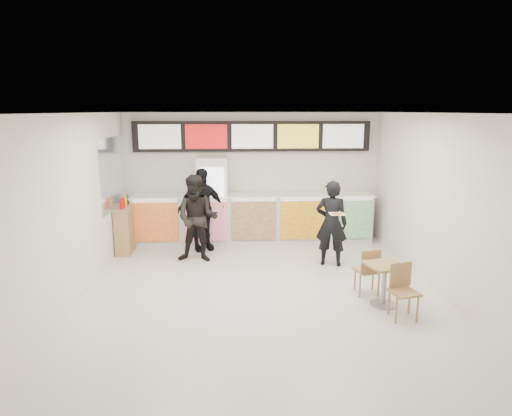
{
  "coord_description": "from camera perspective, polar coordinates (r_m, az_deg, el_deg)",
  "views": [
    {
      "loc": [
        -0.49,
        -7.25,
        3.04
      ],
      "look_at": [
        -0.03,
        1.2,
        1.22
      ],
      "focal_mm": 32.0,
      "sensor_mm": 36.0,
      "label": 1
    }
  ],
  "objects": [
    {
      "name": "wall_right",
      "position": [
        8.2,
        22.18,
        0.37
      ],
      "size": [
        0.0,
        7.0,
        7.0
      ],
      "primitive_type": "plane",
      "rotation": [
        1.57,
        0.0,
        -1.57
      ],
      "color": "silver",
      "rests_on": "floor"
    },
    {
      "name": "wall_back",
      "position": [
        10.87,
        -0.47,
        3.97
      ],
      "size": [
        6.0,
        0.0,
        6.0
      ],
      "primitive_type": "plane",
      "rotation": [
        1.57,
        0.0,
        0.0
      ],
      "color": "silver",
      "rests_on": "floor"
    },
    {
      "name": "mirror_panel",
      "position": [
        10.1,
        -17.42,
        4.22
      ],
      "size": [
        0.01,
        2.0,
        1.5
      ],
      "primitive_type": "cube",
      "color": "#B2B7BF",
      "rests_on": "wall_left"
    },
    {
      "name": "floor",
      "position": [
        7.88,
        0.73,
        -10.58
      ],
      "size": [
        7.0,
        7.0,
        0.0
      ],
      "primitive_type": "plane",
      "color": "beige",
      "rests_on": "ground"
    },
    {
      "name": "customer_mid",
      "position": [
        10.05,
        -6.84,
        -0.19
      ],
      "size": [
        1.16,
        0.82,
        1.82
      ],
      "primitive_type": "imported",
      "rotation": [
        0.0,
        0.0,
        0.4
      ],
      "color": "black",
      "rests_on": "floor"
    },
    {
      "name": "pizza_slice",
      "position": [
        8.63,
        10.11,
        -0.68
      ],
      "size": [
        0.36,
        0.36,
        0.02
      ],
      "color": "beige",
      "rests_on": "customer_main"
    },
    {
      "name": "condiment_ledge",
      "position": [
        10.37,
        -15.98,
        -2.49
      ],
      "size": [
        0.36,
        0.89,
        1.18
      ],
      "color": "tan",
      "rests_on": "floor"
    },
    {
      "name": "wall_left",
      "position": [
        7.83,
        -21.72,
        -0.11
      ],
      "size": [
        0.0,
        7.0,
        7.0
      ],
      "primitive_type": "plane",
      "rotation": [
        1.57,
        0.0,
        1.57
      ],
      "color": "silver",
      "rests_on": "floor"
    },
    {
      "name": "menu_board",
      "position": [
        10.69,
        -0.46,
        8.95
      ],
      "size": [
        5.5,
        0.14,
        0.7
      ],
      "color": "black",
      "rests_on": "wall_back"
    },
    {
      "name": "cafe_table",
      "position": [
        7.54,
        15.78,
        -8.26
      ],
      "size": [
        0.73,
        1.44,
        0.82
      ],
      "rotation": [
        0.0,
        0.0,
        0.26
      ],
      "color": "tan",
      "rests_on": "floor"
    },
    {
      "name": "service_counter",
      "position": [
        10.65,
        -0.36,
        -1.29
      ],
      "size": [
        5.56,
        0.77,
        1.14
      ],
      "color": "silver",
      "rests_on": "floor"
    },
    {
      "name": "customer_left",
      "position": [
        9.3,
        -7.34,
        -1.34
      ],
      "size": [
        0.95,
        0.78,
        1.78
      ],
      "primitive_type": "imported",
      "rotation": [
        0.0,
        0.0,
        -0.13
      ],
      "color": "black",
      "rests_on": "floor"
    },
    {
      "name": "ceiling",
      "position": [
        7.27,
        0.8,
        11.79
      ],
      "size": [
        7.0,
        7.0,
        0.0
      ],
      "primitive_type": "plane",
      "rotation": [
        3.14,
        0.0,
        0.0
      ],
      "color": "white",
      "rests_on": "wall_back"
    },
    {
      "name": "drinks_fridge",
      "position": [
        10.57,
        -5.44,
        0.94
      ],
      "size": [
        0.7,
        0.67,
        2.0
      ],
      "color": "white",
      "rests_on": "floor"
    },
    {
      "name": "customer_main",
      "position": [
        9.12,
        9.4,
        -1.9
      ],
      "size": [
        0.72,
        0.57,
        1.71
      ],
      "primitive_type": "imported",
      "rotation": [
        0.0,
        0.0,
        2.85
      ],
      "color": "black",
      "rests_on": "floor"
    }
  ]
}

